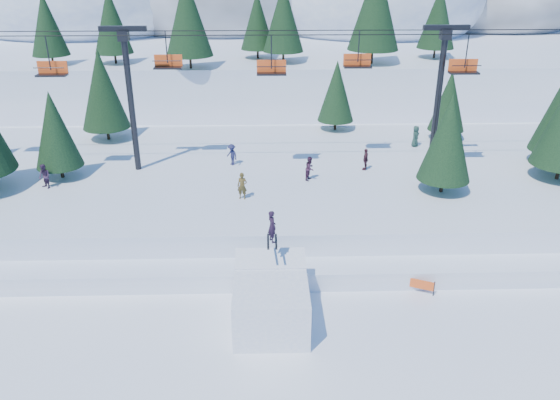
{
  "coord_description": "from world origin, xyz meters",
  "views": [
    {
      "loc": [
        0.52,
        -20.47,
        17.09
      ],
      "look_at": [
        1.27,
        6.0,
        5.2
      ],
      "focal_mm": 35.0,
      "sensor_mm": 36.0,
      "label": 1
    }
  ],
  "objects_px": {
    "jump_kicker": "(271,300)",
    "chairlift": "(265,77)",
    "banner_near": "(408,282)",
    "banner_far": "(396,276)"
  },
  "relations": [
    {
      "from": "banner_near",
      "to": "banner_far",
      "type": "height_order",
      "value": "same"
    },
    {
      "from": "banner_near",
      "to": "banner_far",
      "type": "relative_size",
      "value": 0.96
    },
    {
      "from": "jump_kicker",
      "to": "chairlift",
      "type": "bearing_deg",
      "value": 90.54
    },
    {
      "from": "jump_kicker",
      "to": "banner_far",
      "type": "height_order",
      "value": "jump_kicker"
    },
    {
      "from": "banner_near",
      "to": "banner_far",
      "type": "distance_m",
      "value": 0.86
    },
    {
      "from": "jump_kicker",
      "to": "banner_near",
      "type": "bearing_deg",
      "value": 19.38
    },
    {
      "from": "jump_kicker",
      "to": "chairlift",
      "type": "relative_size",
      "value": 0.12
    },
    {
      "from": "jump_kicker",
      "to": "banner_near",
      "type": "relative_size",
      "value": 2.13
    },
    {
      "from": "banner_near",
      "to": "banner_far",
      "type": "bearing_deg",
      "value": 127.7
    },
    {
      "from": "chairlift",
      "to": "banner_far",
      "type": "relative_size",
      "value": 17.21
    }
  ]
}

